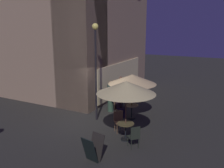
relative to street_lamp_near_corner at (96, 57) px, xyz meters
name	(u,v)px	position (x,y,z in m)	size (l,w,h in m)	color
ground_plane	(94,122)	(-0.32, -0.05, -3.17)	(60.00, 60.00, 0.00)	#292824
cafe_building	(83,28)	(3.40, 3.02, 1.36)	(8.77, 7.27, 9.07)	#967961
street_lamp_near_corner	(96,57)	(0.00, 0.00, 0.00)	(0.31, 0.31, 4.76)	black
menu_sandwich_board	(93,148)	(-3.35, -1.88, -2.70)	(0.74, 0.66, 0.91)	black
cafe_table_0	(126,128)	(-1.36, -2.22, -2.65)	(0.71, 0.71, 0.73)	black
cafe_table_1	(132,109)	(0.95, -1.51, -2.66)	(0.68, 0.68, 0.73)	black
patio_umbrella_0	(126,88)	(-1.36, -2.22, -0.93)	(2.38, 2.38, 2.51)	black
patio_umbrella_1	(132,79)	(0.95, -1.51, -1.11)	(2.39, 2.39, 2.31)	black
cafe_chair_0	(119,120)	(-0.75, -1.62, -2.61)	(0.61, 0.61, 0.92)	brown
cafe_chair_1	(134,135)	(-1.89, -2.83, -2.63)	(0.55, 0.55, 0.92)	black
cafe_chair_2	(117,107)	(0.76, -0.76, -2.61)	(0.47, 0.47, 0.95)	brown
patron_seated_0	(119,104)	(0.80, -0.89, -2.45)	(0.42, 0.53, 1.28)	black
patron_standing_1	(111,96)	(1.44, -0.04, -2.31)	(0.37, 0.37, 1.72)	#334E3A
patron_standing_2	(121,92)	(2.34, -0.23, -2.24)	(0.32, 0.32, 1.83)	black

